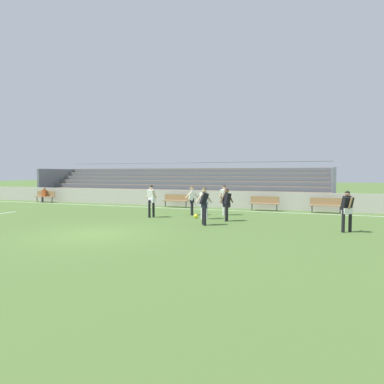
{
  "coord_description": "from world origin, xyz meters",
  "views": [
    {
      "loc": [
        8.3,
        -11.08,
        2.4
      ],
      "look_at": [
        1.27,
        7.53,
        1.28
      ],
      "focal_mm": 32.14,
      "sensor_mm": 36.0,
      "label": 1
    }
  ],
  "objects_px": {
    "bench_near_wall_gap": "(326,204)",
    "player_white_challenging": "(151,198)",
    "player_white_dropping_back": "(204,200)",
    "spectator_seated": "(44,194)",
    "player_white_deep_cover": "(224,197)",
    "soccer_ball": "(196,216)",
    "bench_far_right": "(45,195)",
    "player_dark_pressing_high": "(204,203)",
    "bench_far_left": "(176,199)",
    "player_dark_overlapping": "(347,208)",
    "bleacher_stand": "(175,184)",
    "player_white_wide_left": "(192,198)",
    "bench_centre_sideline": "(264,202)",
    "player_dark_trailing_run": "(227,202)"
  },
  "relations": [
    {
      "from": "player_white_dropping_back",
      "to": "player_white_wide_left",
      "type": "relative_size",
      "value": 0.99
    },
    {
      "from": "bench_near_wall_gap",
      "to": "soccer_ball",
      "type": "height_order",
      "value": "bench_near_wall_gap"
    },
    {
      "from": "bench_far_left",
      "to": "player_dark_overlapping",
      "type": "height_order",
      "value": "player_dark_overlapping"
    },
    {
      "from": "bench_near_wall_gap",
      "to": "player_white_dropping_back",
      "type": "bearing_deg",
      "value": -139.63
    },
    {
      "from": "player_white_dropping_back",
      "to": "player_white_deep_cover",
      "type": "height_order",
      "value": "player_white_deep_cover"
    },
    {
      "from": "player_white_dropping_back",
      "to": "bench_centre_sideline",
      "type": "bearing_deg",
      "value": 65.41
    },
    {
      "from": "player_white_dropping_back",
      "to": "player_dark_overlapping",
      "type": "distance_m",
      "value": 6.86
    },
    {
      "from": "bench_far_left",
      "to": "player_dark_overlapping",
      "type": "distance_m",
      "value": 12.45
    },
    {
      "from": "bench_far_right",
      "to": "player_dark_overlapping",
      "type": "xyz_separation_m",
      "value": [
        22.0,
        -6.8,
        0.45
      ]
    },
    {
      "from": "bench_near_wall_gap",
      "to": "bench_far_right",
      "type": "height_order",
      "value": "same"
    },
    {
      "from": "bench_near_wall_gap",
      "to": "player_white_challenging",
      "type": "relative_size",
      "value": 1.05
    },
    {
      "from": "player_dark_pressing_high",
      "to": "player_white_deep_cover",
      "type": "xyz_separation_m",
      "value": [
        -0.12,
        3.94,
        -0.02
      ]
    },
    {
      "from": "bleacher_stand",
      "to": "bench_far_left",
      "type": "relative_size",
      "value": 13.43
    },
    {
      "from": "bench_near_wall_gap",
      "to": "player_dark_overlapping",
      "type": "height_order",
      "value": "player_dark_overlapping"
    },
    {
      "from": "spectator_seated",
      "to": "player_white_dropping_back",
      "type": "distance_m",
      "value": 16.14
    },
    {
      "from": "player_white_deep_cover",
      "to": "player_dark_overlapping",
      "type": "xyz_separation_m",
      "value": [
        6.1,
        -3.71,
        -0.01
      ]
    },
    {
      "from": "bench_far_right",
      "to": "player_dark_pressing_high",
      "type": "bearing_deg",
      "value": -23.72
    },
    {
      "from": "bleacher_stand",
      "to": "player_dark_trailing_run",
      "type": "height_order",
      "value": "bleacher_stand"
    },
    {
      "from": "spectator_seated",
      "to": "player_dark_pressing_high",
      "type": "xyz_separation_m",
      "value": [
        16.03,
        -6.92,
        0.32
      ]
    },
    {
      "from": "bench_near_wall_gap",
      "to": "player_white_deep_cover",
      "type": "height_order",
      "value": "player_white_deep_cover"
    },
    {
      "from": "bench_centre_sideline",
      "to": "bench_near_wall_gap",
      "type": "bearing_deg",
      "value": 0.0
    },
    {
      "from": "bench_near_wall_gap",
      "to": "player_white_deep_cover",
      "type": "bearing_deg",
      "value": -150.18
    },
    {
      "from": "bench_centre_sideline",
      "to": "soccer_ball",
      "type": "distance_m",
      "value": 5.7
    },
    {
      "from": "spectator_seated",
      "to": "player_white_dropping_back",
      "type": "xyz_separation_m",
      "value": [
        15.37,
        -4.93,
        0.26
      ]
    },
    {
      "from": "bench_far_right",
      "to": "bench_centre_sideline",
      "type": "distance_m",
      "value": 17.68
    },
    {
      "from": "bench_near_wall_gap",
      "to": "player_white_deep_cover",
      "type": "distance_m",
      "value": 6.25
    },
    {
      "from": "player_white_deep_cover",
      "to": "soccer_ball",
      "type": "distance_m",
      "value": 2.3
    },
    {
      "from": "player_white_dropping_back",
      "to": "player_white_wide_left",
      "type": "height_order",
      "value": "player_white_wide_left"
    },
    {
      "from": "player_dark_trailing_run",
      "to": "player_dark_pressing_high",
      "type": "relative_size",
      "value": 0.94
    },
    {
      "from": "player_white_challenging",
      "to": "player_white_dropping_back",
      "type": "bearing_deg",
      "value": 7.43
    },
    {
      "from": "player_dark_trailing_run",
      "to": "player_dark_overlapping",
      "type": "distance_m",
      "value": 5.54
    },
    {
      "from": "player_white_deep_cover",
      "to": "player_white_dropping_back",
      "type": "bearing_deg",
      "value": -105.26
    },
    {
      "from": "bleacher_stand",
      "to": "player_white_dropping_back",
      "type": "height_order",
      "value": "bleacher_stand"
    },
    {
      "from": "bleacher_stand",
      "to": "bench_near_wall_gap",
      "type": "bearing_deg",
      "value": -18.87
    },
    {
      "from": "soccer_ball",
      "to": "bench_near_wall_gap",
      "type": "bearing_deg",
      "value": 37.45
    },
    {
      "from": "bench_far_left",
      "to": "bench_near_wall_gap",
      "type": "bearing_deg",
      "value": 0.0
    },
    {
      "from": "spectator_seated",
      "to": "player_white_deep_cover",
      "type": "relative_size",
      "value": 0.72
    },
    {
      "from": "bench_far_left",
      "to": "player_white_dropping_back",
      "type": "relative_size",
      "value": 1.1
    },
    {
      "from": "bench_near_wall_gap",
      "to": "player_dark_trailing_run",
      "type": "xyz_separation_m",
      "value": [
        -4.66,
        -5.38,
        0.41
      ]
    },
    {
      "from": "player_white_deep_cover",
      "to": "bench_far_right",
      "type": "bearing_deg",
      "value": 168.98
    },
    {
      "from": "bench_near_wall_gap",
      "to": "player_white_dropping_back",
      "type": "distance_m",
      "value": 7.8
    },
    {
      "from": "player_white_wide_left",
      "to": "soccer_ball",
      "type": "bearing_deg",
      "value": -60.39
    },
    {
      "from": "player_white_dropping_back",
      "to": "soccer_ball",
      "type": "xyz_separation_m",
      "value": [
        -0.51,
        0.11,
        -0.86
      ]
    },
    {
      "from": "player_white_wide_left",
      "to": "bench_near_wall_gap",
      "type": "bearing_deg",
      "value": 28.01
    },
    {
      "from": "bleacher_stand",
      "to": "bench_near_wall_gap",
      "type": "xyz_separation_m",
      "value": [
        11.5,
        -3.93,
        -0.91
      ]
    },
    {
      "from": "bench_far_left",
      "to": "soccer_ball",
      "type": "xyz_separation_m",
      "value": [
        3.27,
        -4.94,
        -0.44
      ]
    },
    {
      "from": "bench_far_right",
      "to": "soccer_ball",
      "type": "xyz_separation_m",
      "value": [
        14.86,
        -4.94,
        -0.44
      ]
    },
    {
      "from": "bench_far_left",
      "to": "bleacher_stand",
      "type": "bearing_deg",
      "value": 114.43
    },
    {
      "from": "bench_centre_sideline",
      "to": "player_dark_pressing_high",
      "type": "relative_size",
      "value": 1.05
    },
    {
      "from": "bench_near_wall_gap",
      "to": "player_dark_pressing_high",
      "type": "height_order",
      "value": "player_dark_pressing_high"
    }
  ]
}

